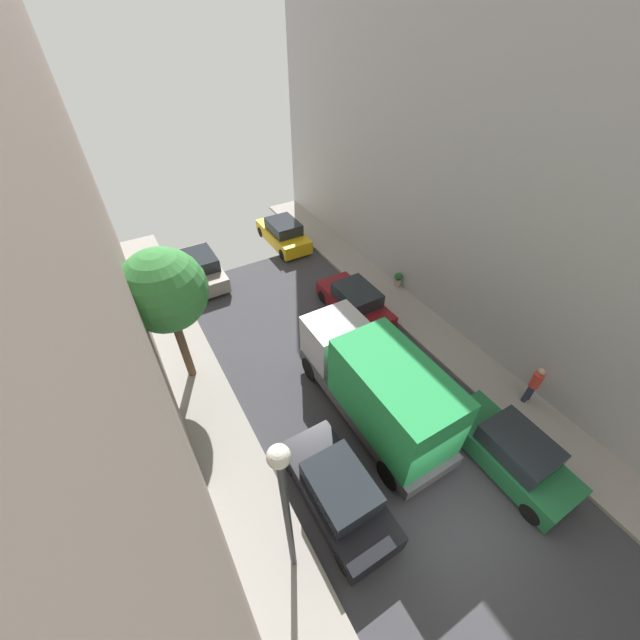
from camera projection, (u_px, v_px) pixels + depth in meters
ground at (457, 523)px, 10.95m from camera, size 32.00×32.00×0.00m
sidewalk_left at (308, 633)px, 9.01m from camera, size 2.00×44.00×0.15m
sidewalk_right at (563, 443)px, 12.79m from camera, size 2.00×44.00×0.15m
parked_car_left_2 at (338, 491)px, 10.93m from camera, size 1.78×4.20×1.57m
parked_car_left_3 at (201, 268)px, 19.71m from camera, size 1.78×4.20×1.57m
parked_car_right_1 at (511, 452)px, 11.86m from camera, size 1.78×4.20×1.57m
parked_car_right_2 at (355, 302)px, 17.54m from camera, size 1.78×4.20×1.57m
parked_car_right_3 at (283, 234)px, 22.49m from camera, size 1.78×4.20×1.57m
delivery_truck at (376, 385)px, 12.50m from camera, size 2.26×6.60×3.38m
pedestrian at (534, 384)px, 13.46m from camera, size 0.40×0.36×1.72m
street_tree_0 at (164, 291)px, 12.30m from camera, size 2.87×2.87×5.60m
potted_plant_0 at (398, 279)px, 19.18m from camera, size 0.40×0.40×0.80m
lamp_post at (285, 501)px, 7.57m from camera, size 0.44×0.44×5.81m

